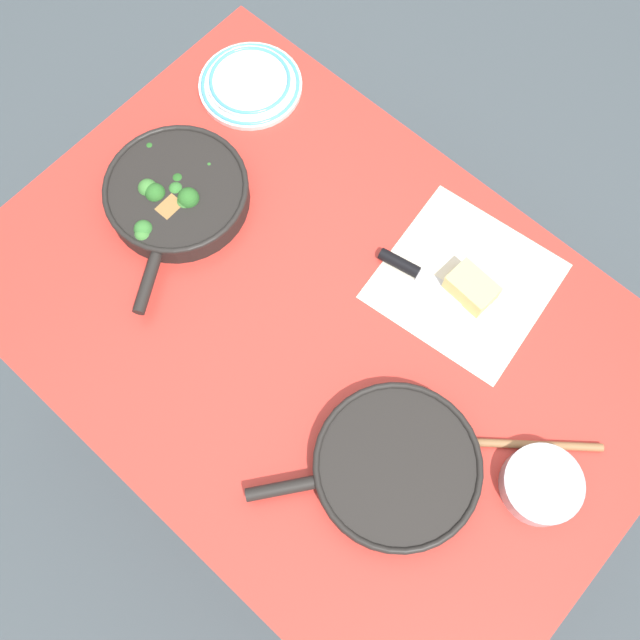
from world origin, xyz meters
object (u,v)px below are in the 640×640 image
at_px(grater_knife, 422,276).
at_px(dinner_plate_stack, 250,83).
at_px(skillet_broccoli, 176,194).
at_px(prep_bowl_steel, 541,485).
at_px(cheese_block, 471,288).
at_px(skillet_eggs, 396,467).
at_px(wooden_spoon, 478,442).

bearing_deg(grater_knife, dinner_plate_stack, 158.40).
height_order(skillet_broccoli, dinner_plate_stack, skillet_broccoli).
bearing_deg(dinner_plate_stack, grater_knife, 169.84).
bearing_deg(grater_knife, prep_bowl_steel, -34.64).
xyz_separation_m(skillet_broccoli, cheese_block, (-0.57, -0.24, -0.01)).
xyz_separation_m(skillet_eggs, grater_knife, (0.20, -0.32, -0.01)).
bearing_deg(grater_knife, wooden_spoon, -44.82).
height_order(skillet_eggs, prep_bowl_steel, skillet_eggs).
bearing_deg(wooden_spoon, dinner_plate_stack, -58.39).
height_order(wooden_spoon, dinner_plate_stack, dinner_plate_stack).
xyz_separation_m(grater_knife, dinner_plate_stack, (0.57, -0.10, 0.00)).
height_order(skillet_eggs, dinner_plate_stack, skillet_eggs).
distance_m(skillet_broccoli, wooden_spoon, 0.76).
distance_m(skillet_eggs, grater_knife, 0.38).
relative_size(skillet_eggs, prep_bowl_steel, 2.65).
xyz_separation_m(wooden_spoon, prep_bowl_steel, (-0.13, -0.01, 0.01)).
distance_m(skillet_eggs, cheese_block, 0.38).
bearing_deg(cheese_block, skillet_eggs, 107.06).
bearing_deg(dinner_plate_stack, wooden_spoon, 161.27).
bearing_deg(skillet_eggs, prep_bowl_steel, 162.20).
distance_m(wooden_spoon, dinner_plate_stack, 0.90).
xyz_separation_m(skillet_eggs, dinner_plate_stack, (0.77, -0.42, -0.01)).
xyz_separation_m(wooden_spoon, cheese_block, (0.19, -0.22, 0.02)).
xyz_separation_m(skillet_broccoli, wooden_spoon, (-0.76, -0.02, -0.02)).
distance_m(grater_knife, cheese_block, 0.10).
bearing_deg(skillet_eggs, cheese_block, -125.73).
bearing_deg(grater_knife, cheese_block, 10.86).
height_order(wooden_spoon, grater_knife, grater_knife).
relative_size(grater_knife, prep_bowl_steel, 1.90).
relative_size(skillet_broccoli, skillet_eggs, 1.03).
relative_size(wooden_spoon, prep_bowl_steel, 2.11).
bearing_deg(wooden_spoon, grater_knife, -73.04).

